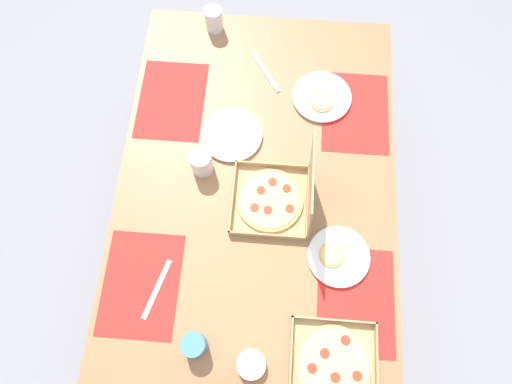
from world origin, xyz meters
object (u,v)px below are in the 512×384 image
Objects in this scene: plate_near_left at (232,135)px; condiment_bowl at (251,364)px; plate_middle at (322,97)px; plate_near_right at (338,256)px; cup_spare at (201,162)px; cup_clear_left at (214,19)px; pizza_box_corner_right at (333,364)px; pizza_box_edge_far at (278,197)px; cup_dark at (194,345)px.

plate_near_left is 0.83m from condiment_bowl.
plate_middle is at bearing 168.75° from condiment_bowl.
plate_near_right is 2.05× the size of cup_spare.
condiment_bowl is at bearing 11.21° from cup_clear_left.
pizza_box_corner_right is 1.40m from cup_clear_left.
cup_clear_left is at bearing -177.71° from cup_spare.
plate_middle is (-0.99, -0.06, -0.00)m from pizza_box_corner_right.
pizza_box_edge_far is 0.32m from plate_near_left.
pizza_box_corner_right reaches higher than plate_middle.
plate_near_left is 0.52m from cup_clear_left.
pizza_box_corner_right is at bearing 26.71° from plate_near_left.
plate_middle is (-0.19, 0.34, 0.00)m from plate_near_left.
pizza_box_edge_far is 0.29m from plate_near_right.
pizza_box_corner_right is at bearing 3.46° from plate_middle.
pizza_box_edge_far is at bearing -158.94° from pizza_box_corner_right.
pizza_box_edge_far is 1.33× the size of plate_middle.
plate_near_right is at bearing 143.75° from condiment_bowl.
cup_spare is (0.14, -0.10, 0.04)m from plate_near_left.
cup_spare is at bearing -175.29° from cup_dark.
plate_middle reaches higher than plate_near_left.
pizza_box_corner_right is 3.19× the size of cup_dark.
plate_middle is 0.55m from cup_spare.
cup_clear_left is 1.11× the size of condiment_bowl.
condiment_bowl is (0.02, -0.26, 0.01)m from pizza_box_corner_right.
pizza_box_edge_far reaches higher than cup_clear_left.
cup_spare is at bearing -142.68° from pizza_box_corner_right.
plate_near_left is 2.27× the size of cup_clear_left.
cup_spare reaches higher than plate_middle.
cup_clear_left is 1.28m from cup_dark.
cup_spare is (0.34, -0.44, 0.04)m from plate_middle.
condiment_bowl is (0.04, 0.18, -0.03)m from cup_dark.
cup_dark is at bearing -54.39° from plate_near_right.
plate_near_right is 0.64m from plate_middle.
pizza_box_corner_right is at bearing 21.06° from pizza_box_edge_far.
pizza_box_corner_right reaches higher than plate_near_right.
cup_dark is at bearing 3.48° from cup_clear_left.
condiment_bowl is (0.81, 0.14, 0.01)m from plate_near_left.
pizza_box_corner_right is 2.69× the size of cup_clear_left.
cup_dark reaches higher than plate_near_right.
plate_near_left is 2.22× the size of cup_spare.
plate_middle is 2.69× the size of cup_dark.
cup_clear_left is (-0.95, -0.53, 0.04)m from plate_near_right.
cup_spare reaches higher than plate_near_left.
cup_dark is (0.33, -0.46, 0.03)m from plate_near_right.
cup_spare is (-0.30, -0.51, 0.04)m from plate_near_right.
plate_near_left is 1.00× the size of plate_middle.
cup_spare is 0.71m from condiment_bowl.
cup_dark is (-0.02, -0.44, 0.03)m from pizza_box_corner_right.
cup_spare is at bearing 2.29° from cup_clear_left.
cup_spare is at bearing -52.35° from plate_middle.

